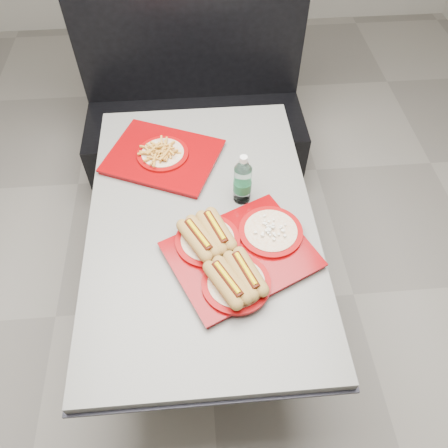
{
  "coord_description": "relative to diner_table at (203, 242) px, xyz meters",
  "views": [
    {
      "loc": [
        0.0,
        -1.1,
        2.11
      ],
      "look_at": [
        0.08,
        -0.1,
        0.83
      ],
      "focal_mm": 35.0,
      "sensor_mm": 36.0,
      "label": 1
    }
  ],
  "objects": [
    {
      "name": "booth_bench",
      "position": [
        0.0,
        1.09,
        -0.18
      ],
      "size": [
        1.3,
        0.57,
        1.35
      ],
      "color": "black",
      "rests_on": "ground"
    },
    {
      "name": "ground",
      "position": [
        0.0,
        0.0,
        -0.58
      ],
      "size": [
        6.0,
        6.0,
        0.0
      ],
      "primitive_type": "plane",
      "color": "gray",
      "rests_on": "ground"
    },
    {
      "name": "diner_table",
      "position": [
        0.0,
        0.0,
        0.0
      ],
      "size": [
        0.92,
        1.42,
        0.75
      ],
      "color": "black",
      "rests_on": "ground"
    },
    {
      "name": "tray_near",
      "position": [
        0.12,
        -0.21,
        0.21
      ],
      "size": [
        0.62,
        0.57,
        0.11
      ],
      "rotation": [
        0.0,
        0.0,
        0.43
      ],
      "color": "#7D0306",
      "rests_on": "diner_table"
    },
    {
      "name": "water_bottle",
      "position": [
        0.17,
        0.09,
        0.27
      ],
      "size": [
        0.07,
        0.07,
        0.23
      ],
      "rotation": [
        0.0,
        0.0,
        -0.4
      ],
      "color": "silver",
      "rests_on": "diner_table"
    },
    {
      "name": "tray_far",
      "position": [
        -0.15,
        0.35,
        0.19
      ],
      "size": [
        0.58,
        0.52,
        0.09
      ],
      "rotation": [
        0.0,
        0.0,
        -0.41
      ],
      "color": "#7D0306",
      "rests_on": "diner_table"
    }
  ]
}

